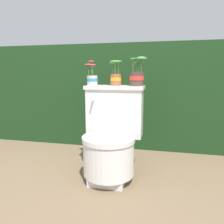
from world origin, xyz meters
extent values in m
plane|color=brown|center=(0.00, 0.00, 0.00)|extent=(12.00, 12.00, 0.00)
cube|color=#193819|center=(0.00, 1.26, 0.59)|extent=(4.32, 0.85, 1.18)
cube|color=silver|center=(0.10, 0.04, 0.03)|extent=(0.27, 0.29, 0.06)
cylinder|color=silver|center=(0.10, 0.04, 0.20)|extent=(0.40, 0.40, 0.27)
cylinder|color=silver|center=(0.10, 0.04, 0.35)|extent=(0.42, 0.42, 0.04)
cube|color=silver|center=(0.10, 0.28, 0.51)|extent=(0.47, 0.20, 0.41)
cube|color=silver|center=(0.10, 0.28, 0.73)|extent=(0.50, 0.22, 0.03)
cylinder|color=silver|center=(-0.07, 0.15, 0.64)|extent=(0.02, 0.05, 0.02)
cylinder|color=beige|center=(-0.10, 0.26, 0.79)|extent=(0.09, 0.09, 0.09)
cylinder|color=#2D84BC|center=(-0.10, 0.26, 0.80)|extent=(0.09, 0.09, 0.03)
cylinder|color=#332319|center=(-0.10, 0.26, 0.83)|extent=(0.08, 0.08, 0.01)
cylinder|color=#4C753D|center=(-0.14, 0.28, 0.88)|extent=(0.01, 0.01, 0.08)
ellipsoid|color=#93333D|center=(-0.14, 0.28, 0.92)|extent=(0.07, 0.05, 0.02)
cylinder|color=#4C753D|center=(-0.12, 0.29, 0.89)|extent=(0.01, 0.01, 0.11)
ellipsoid|color=#93333D|center=(-0.12, 0.29, 0.95)|extent=(0.05, 0.04, 0.02)
cylinder|color=#4C753D|center=(-0.09, 0.23, 0.87)|extent=(0.01, 0.01, 0.08)
ellipsoid|color=#93333D|center=(-0.09, 0.23, 0.92)|extent=(0.06, 0.04, 0.02)
cylinder|color=#9E5638|center=(0.10, 0.28, 0.80)|extent=(0.09, 0.09, 0.10)
cylinder|color=orange|center=(0.10, 0.28, 0.80)|extent=(0.09, 0.09, 0.03)
cylinder|color=#332319|center=(0.10, 0.28, 0.84)|extent=(0.08, 0.08, 0.01)
cylinder|color=#4C753D|center=(0.12, 0.28, 0.90)|extent=(0.01, 0.01, 0.10)
ellipsoid|color=#387F38|center=(0.12, 0.28, 0.95)|extent=(0.06, 0.04, 0.02)
cylinder|color=#4C753D|center=(0.10, 0.26, 0.89)|extent=(0.01, 0.01, 0.09)
ellipsoid|color=#387F38|center=(0.10, 0.26, 0.95)|extent=(0.09, 0.06, 0.03)
cylinder|color=#4C753D|center=(0.08, 0.28, 0.89)|extent=(0.01, 0.01, 0.09)
ellipsoid|color=#387F38|center=(0.08, 0.28, 0.94)|extent=(0.05, 0.04, 0.02)
cylinder|color=#47382D|center=(0.28, 0.27, 0.81)|extent=(0.12, 0.12, 0.12)
cylinder|color=red|center=(0.28, 0.27, 0.81)|extent=(0.12, 0.12, 0.03)
cylinder|color=#332319|center=(0.28, 0.27, 0.86)|extent=(0.11, 0.11, 0.01)
cylinder|color=#4C753D|center=(0.25, 0.28, 0.92)|extent=(0.01, 0.01, 0.10)
ellipsoid|color=#387F38|center=(0.25, 0.28, 0.97)|extent=(0.05, 0.04, 0.01)
cylinder|color=#4C753D|center=(0.28, 0.28, 0.90)|extent=(0.01, 0.01, 0.07)
ellipsoid|color=#387F38|center=(0.28, 0.28, 0.93)|extent=(0.05, 0.04, 0.02)
cylinder|color=#4C753D|center=(0.32, 0.27, 0.91)|extent=(0.01, 0.01, 0.09)
ellipsoid|color=#387F38|center=(0.32, 0.27, 0.97)|extent=(0.09, 0.06, 0.04)
camera|label=1|loc=(0.49, -1.55, 0.84)|focal=35.00mm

